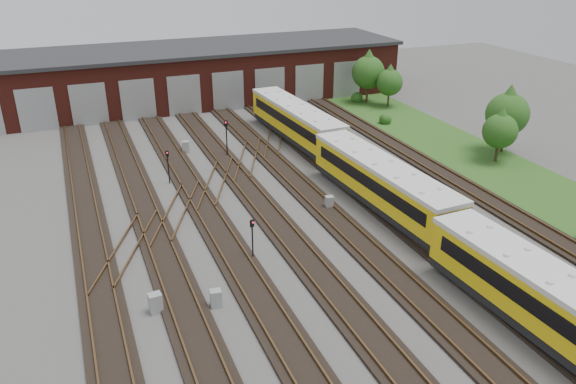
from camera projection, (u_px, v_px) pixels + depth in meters
name	position (u px, v px, depth m)	size (l,w,h in m)	color
ground	(340.00, 259.00, 34.42)	(120.00, 120.00, 0.00)	#413E3C
track_network	(334.00, 254.00, 34.81)	(30.40, 70.00, 0.33)	black
maintenance_shed	(189.00, 74.00, 66.82)	(51.00, 12.50, 6.35)	#591E16
grass_verge	(482.00, 162.00, 49.33)	(8.00, 55.00, 0.05)	#27501A
metro_train	(382.00, 183.00, 40.23)	(3.54, 47.46, 3.17)	black
signal_mast_0	(168.00, 162.00, 44.31)	(0.24, 0.23, 2.78)	black
signal_mast_1	(252.00, 234.00, 33.78)	(0.27, 0.26, 2.68)	black
signal_mast_2	(226.00, 134.00, 49.66)	(0.32, 0.31, 3.39)	black
signal_mast_3	(331.00, 144.00, 47.38)	(0.25, 0.23, 3.27)	black
relay_cabinet_0	(156.00, 303.00, 29.38)	(0.67, 0.56, 1.11)	#939698
relay_cabinet_1	(186.00, 147.00, 51.40)	(0.62, 0.51, 1.03)	#939698
relay_cabinet_2	(216.00, 298.00, 29.85)	(0.60, 0.50, 1.00)	#939698
relay_cabinet_3	(267.00, 117.00, 59.95)	(0.57, 0.48, 0.95)	#939698
relay_cabinet_4	(329.00, 202.00, 40.72)	(0.57, 0.48, 0.96)	#939698
tree_0	(368.00, 69.00, 65.36)	(3.82, 3.82, 6.33)	#362B18
tree_1	(390.00, 79.00, 64.11)	(3.02, 3.02, 5.00)	#362B18
tree_2	(508.00, 109.00, 49.95)	(3.82, 3.82, 6.33)	#362B18
tree_3	(501.00, 127.00, 48.08)	(2.99, 2.99, 4.95)	#362B18
bush_1	(385.00, 118.00, 59.22)	(1.30, 1.30, 1.30)	#1B4413
bush_2	(357.00, 96.00, 67.04)	(1.37, 1.37, 1.37)	#1B4413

